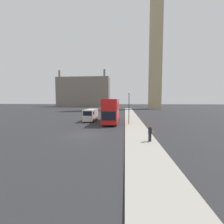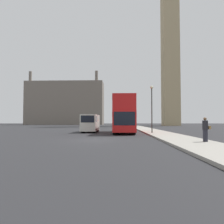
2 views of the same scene
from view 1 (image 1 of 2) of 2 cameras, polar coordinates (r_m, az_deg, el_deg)
The scene contains 8 objects.
ground_plane at distance 18.73m, azimuth -10.71°, elevation -8.53°, with size 300.00×300.00×0.00m, color #28282B.
sidewalk_strip at distance 18.11m, azimuth 10.10°, elevation -8.73°, with size 3.21×120.00×0.15m.
clock_tower at distance 82.66m, azimuth 16.40°, elevation 26.24°, with size 5.83×6.00×68.68m.
building_block_distant at distance 103.71m, azimuth -10.67°, elevation 7.44°, with size 34.63×10.95×23.67m.
red_double_decker_bus at distance 28.22m, azimuth -0.18°, elevation 0.92°, with size 2.54×10.15×4.39m.
white_van at distance 30.82m, azimuth -8.09°, elevation -1.02°, with size 1.96×5.84×2.35m.
pedestrian at distance 15.32m, azimuth 14.29°, elevation -7.94°, with size 0.51×0.35×1.56m.
street_lamp at distance 25.60m, azimuth 6.49°, elevation 3.41°, with size 0.36×0.36×5.40m.
Camera 1 is at (4.98, -17.56, 4.18)m, focal length 24.00 mm.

